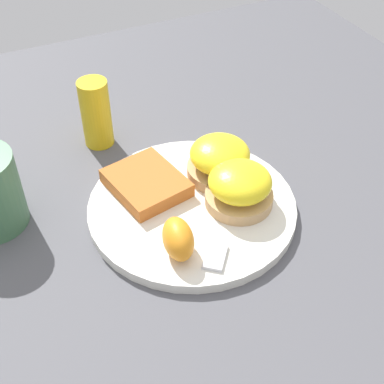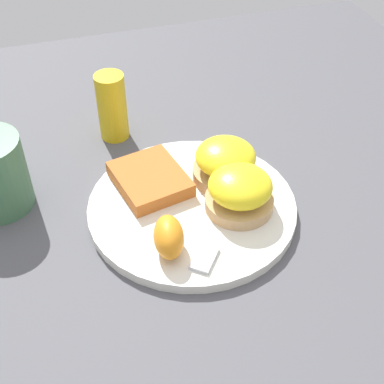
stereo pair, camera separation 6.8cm
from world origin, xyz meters
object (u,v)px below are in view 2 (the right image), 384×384
at_px(hashbrown_patty, 150,179).
at_px(sandwich_benedict_right, 225,162).
at_px(condiment_bottle, 112,107).
at_px(orange_wedge, 169,237).
at_px(sandwich_benedict_left, 240,191).
at_px(fork, 222,221).

bearing_deg(hashbrown_patty, sandwich_benedict_right, -99.01).
xyz_separation_m(hashbrown_patty, condiment_bottle, (0.15, 0.02, 0.03)).
relative_size(hashbrown_patty, orange_wedge, 1.70).
xyz_separation_m(sandwich_benedict_left, orange_wedge, (-0.04, 0.11, -0.01)).
xyz_separation_m(sandwich_benedict_left, fork, (-0.02, 0.03, -0.02)).
relative_size(fork, condiment_bottle, 1.59).
height_order(orange_wedge, fork, orange_wedge).
relative_size(sandwich_benedict_right, orange_wedge, 1.48).
height_order(sandwich_benedict_right, hashbrown_patty, sandwich_benedict_right).
bearing_deg(condiment_bottle, hashbrown_patty, -172.21).
relative_size(sandwich_benedict_left, condiment_bottle, 0.84).
bearing_deg(fork, condiment_bottle, 19.99).
relative_size(sandwich_benedict_right, fork, 0.53).
bearing_deg(fork, sandwich_benedict_left, -55.32).
bearing_deg(orange_wedge, condiment_bottle, 2.65).
distance_m(sandwich_benedict_right, fork, 0.09).
height_order(fork, condiment_bottle, condiment_bottle).
bearing_deg(sandwich_benedict_right, fork, 158.06).
height_order(orange_wedge, condiment_bottle, condiment_bottle).
bearing_deg(condiment_bottle, sandwich_benedict_right, -143.08).
bearing_deg(sandwich_benedict_left, orange_wedge, 112.54).
bearing_deg(orange_wedge, sandwich_benedict_left, -67.46).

